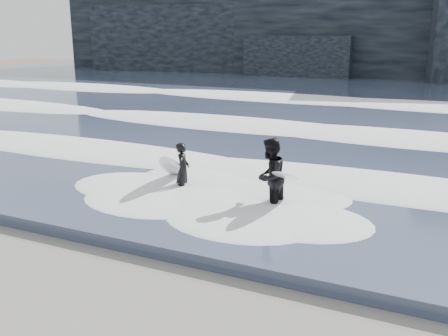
# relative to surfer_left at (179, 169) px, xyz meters

# --- Properties ---
(ground) EXTENTS (120.00, 120.00, 0.00)m
(ground) POSITION_rel_surfer_left_xyz_m (0.84, -6.74, -0.76)
(ground) COLOR #835E4C
(ground) RESTS_ON ground
(sea) EXTENTS (90.00, 52.00, 0.30)m
(sea) POSITION_rel_surfer_left_xyz_m (0.84, 22.26, -0.61)
(sea) COLOR #343D56
(sea) RESTS_ON ground
(headland) EXTENTS (70.00, 9.00, 10.00)m
(headland) POSITION_rel_surfer_left_xyz_m (0.84, 39.26, 4.24)
(headland) COLOR black
(headland) RESTS_ON ground
(foam_near) EXTENTS (60.00, 3.20, 0.20)m
(foam_near) POSITION_rel_surfer_left_xyz_m (0.84, 2.26, -0.36)
(foam_near) COLOR white
(foam_near) RESTS_ON sea
(foam_mid) EXTENTS (60.00, 4.00, 0.24)m
(foam_mid) POSITION_rel_surfer_left_xyz_m (0.84, 9.26, -0.34)
(foam_mid) COLOR white
(foam_mid) RESTS_ON sea
(foam_far) EXTENTS (60.00, 4.80, 0.30)m
(foam_far) POSITION_rel_surfer_left_xyz_m (0.84, 18.26, -0.31)
(foam_far) COLOR white
(foam_far) RESTS_ON sea
(surfer_left) EXTENTS (1.30, 2.05, 1.50)m
(surfer_left) POSITION_rel_surfer_left_xyz_m (0.00, 0.00, 0.00)
(surfer_left) COLOR black
(surfer_left) RESTS_ON ground
(surfer_right) EXTENTS (1.13, 1.89, 1.93)m
(surfer_right) POSITION_rel_surfer_left_xyz_m (2.79, -0.35, 0.21)
(surfer_right) COLOR black
(surfer_right) RESTS_ON ground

